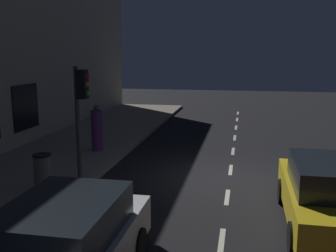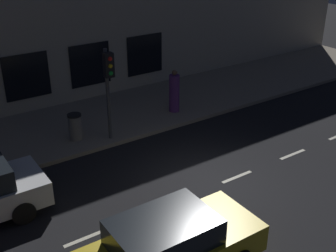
{
  "view_description": "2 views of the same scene",
  "coord_description": "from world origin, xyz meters",
  "px_view_note": "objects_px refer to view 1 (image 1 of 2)",
  "views": [
    {
      "loc": [
        -0.35,
        11.91,
        3.85
      ],
      "look_at": [
        2.01,
        -0.29,
        1.56
      ],
      "focal_mm": 42.13,
      "sensor_mm": 36.0,
      "label": 1
    },
    {
      "loc": [
        -8.43,
        7.36,
        7.37
      ],
      "look_at": [
        2.17,
        0.18,
        1.25
      ],
      "focal_mm": 46.19,
      "sensor_mm": 36.0,
      "label": 2
    }
  ],
  "objects_px": {
    "parked_car_0": "(327,195)",
    "pedestrian_2": "(97,130)",
    "parked_car_1": "(61,252)",
    "trash_bin": "(43,171)",
    "traffic_light": "(81,100)"
  },
  "relations": [
    {
      "from": "traffic_light",
      "to": "parked_car_0",
      "type": "height_order",
      "value": "traffic_light"
    },
    {
      "from": "traffic_light",
      "to": "parked_car_1",
      "type": "height_order",
      "value": "traffic_light"
    },
    {
      "from": "traffic_light",
      "to": "trash_bin",
      "type": "distance_m",
      "value": 2.28
    },
    {
      "from": "parked_car_0",
      "to": "trash_bin",
      "type": "xyz_separation_m",
      "value": [
        7.28,
        -0.89,
        -0.15
      ]
    },
    {
      "from": "traffic_light",
      "to": "parked_car_0",
      "type": "relative_size",
      "value": 0.76
    },
    {
      "from": "pedestrian_2",
      "to": "trash_bin",
      "type": "height_order",
      "value": "pedestrian_2"
    },
    {
      "from": "parked_car_0",
      "to": "trash_bin",
      "type": "bearing_deg",
      "value": 173.52
    },
    {
      "from": "parked_car_0",
      "to": "pedestrian_2",
      "type": "bearing_deg",
      "value": 144.74
    },
    {
      "from": "parked_car_0",
      "to": "pedestrian_2",
      "type": "xyz_separation_m",
      "value": [
        7.4,
        -5.32,
        0.17
      ]
    },
    {
      "from": "parked_car_1",
      "to": "trash_bin",
      "type": "distance_m",
      "value": 5.11
    },
    {
      "from": "parked_car_1",
      "to": "pedestrian_2",
      "type": "relative_size",
      "value": 2.51
    },
    {
      "from": "traffic_light",
      "to": "parked_car_1",
      "type": "bearing_deg",
      "value": 109.61
    },
    {
      "from": "parked_car_1",
      "to": "trash_bin",
      "type": "relative_size",
      "value": 4.56
    },
    {
      "from": "traffic_light",
      "to": "pedestrian_2",
      "type": "bearing_deg",
      "value": -75.73
    },
    {
      "from": "parked_car_1",
      "to": "traffic_light",
      "type": "bearing_deg",
      "value": -70.21
    }
  ]
}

